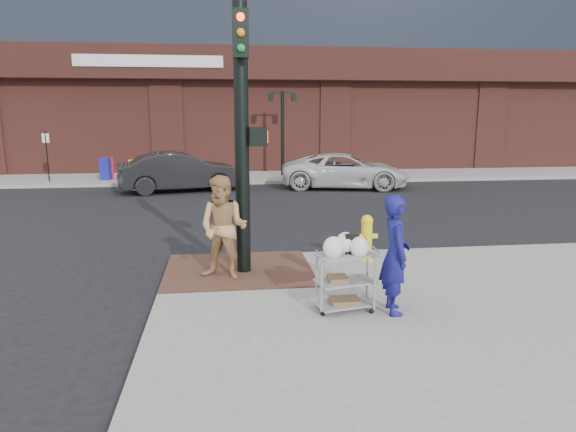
{
  "coord_description": "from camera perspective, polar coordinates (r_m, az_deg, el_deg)",
  "views": [
    {
      "loc": [
        -0.84,
        -8.66,
        3.13
      ],
      "look_at": [
        0.32,
        0.58,
        1.25
      ],
      "focal_mm": 32.0,
      "sensor_mm": 36.0,
      "label": 1
    }
  ],
  "objects": [
    {
      "name": "ground",
      "position": [
        9.24,
        -1.54,
        -8.38
      ],
      "size": [
        220.0,
        220.0,
        0.0
      ],
      "primitive_type": "plane",
      "color": "black",
      "rests_on": "ground"
    },
    {
      "name": "sidewalk_far",
      "position": [
        42.9,
        11.05,
        7.1
      ],
      "size": [
        65.0,
        36.0,
        0.15
      ],
      "primitive_type": "cube",
      "color": "gray",
      "rests_on": "ground"
    },
    {
      "name": "brick_curb_ramp",
      "position": [
        10.01,
        -5.5,
        -5.92
      ],
      "size": [
        2.8,
        2.4,
        0.01
      ],
      "primitive_type": "cube",
      "color": "#502E25",
      "rests_on": "sidewalk_near"
    },
    {
      "name": "lamp_post",
      "position": [
        24.83,
        -0.61,
        10.21
      ],
      "size": [
        1.32,
        0.22,
        4.0
      ],
      "color": "black",
      "rests_on": "sidewalk_far"
    },
    {
      "name": "parking_sign",
      "position": [
        24.94,
        -25.19,
        6.0
      ],
      "size": [
        0.05,
        0.05,
        2.2
      ],
      "primitive_type": "cylinder",
      "color": "black",
      "rests_on": "sidewalk_far"
    },
    {
      "name": "traffic_signal_pole",
      "position": [
        9.44,
        -5.02,
        9.55
      ],
      "size": [
        0.61,
        0.51,
        5.0
      ],
      "color": "black",
      "rests_on": "sidewalk_near"
    },
    {
      "name": "woman_blue",
      "position": [
        7.84,
        11.82,
        -4.19
      ],
      "size": [
        0.49,
        0.69,
        1.81
      ],
      "primitive_type": "imported",
      "rotation": [
        0.0,
        0.0,
        1.48
      ],
      "color": "navy",
      "rests_on": "sidewalk_near"
    },
    {
      "name": "pedestrian_tan",
      "position": [
        9.3,
        -7.17,
        -1.32
      ],
      "size": [
        1.12,
        1.02,
        1.89
      ],
      "primitive_type": "imported",
      "rotation": [
        0.0,
        0.0,
        -0.4
      ],
      "color": "tan",
      "rests_on": "sidewalk_near"
    },
    {
      "name": "sedan_dark",
      "position": [
        21.18,
        -11.87,
        4.84
      ],
      "size": [
        5.12,
        2.75,
        1.6
      ],
      "primitive_type": "imported",
      "rotation": [
        0.0,
        0.0,
        1.8
      ],
      "color": "black",
      "rests_on": "ground"
    },
    {
      "name": "minivan_white",
      "position": [
        21.8,
        6.37,
        5.02
      ],
      "size": [
        5.65,
        3.42,
        1.47
      ],
      "primitive_type": "imported",
      "rotation": [
        0.0,
        0.0,
        1.37
      ],
      "color": "silver",
      "rests_on": "ground"
    },
    {
      "name": "utility_cart",
      "position": [
        7.88,
        6.37,
        -6.66
      ],
      "size": [
        0.95,
        0.65,
        1.2
      ],
      "color": "gray",
      "rests_on": "sidewalk_near"
    },
    {
      "name": "fire_hydrant",
      "position": [
        10.61,
        8.73,
        -2.33
      ],
      "size": [
        0.45,
        0.31,
        0.95
      ],
      "color": "yellow",
      "rests_on": "sidewalk_near"
    },
    {
      "name": "newsbox_red",
      "position": [
        24.87,
        -19.34,
        5.05
      ],
      "size": [
        0.53,
        0.5,
        1.02
      ],
      "primitive_type": "cube",
      "rotation": [
        0.0,
        0.0,
        0.32
      ],
      "color": "#B2142C",
      "rests_on": "sidewalk_far"
    },
    {
      "name": "newsbox_yellow",
      "position": [
        24.58,
        -16.79,
        4.98
      ],
      "size": [
        0.39,
        0.35,
        0.88
      ],
      "primitive_type": "cube",
      "rotation": [
        0.0,
        0.0,
        -0.05
      ],
      "color": "yellow",
      "rests_on": "sidewalk_far"
    },
    {
      "name": "newsbox_blue",
      "position": [
        24.6,
        -19.63,
        4.96
      ],
      "size": [
        0.47,
        0.44,
        1.01
      ],
      "primitive_type": "cube",
      "rotation": [
        0.0,
        0.0,
        -0.13
      ],
      "color": "#161B93",
      "rests_on": "sidewalk_far"
    }
  ]
}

